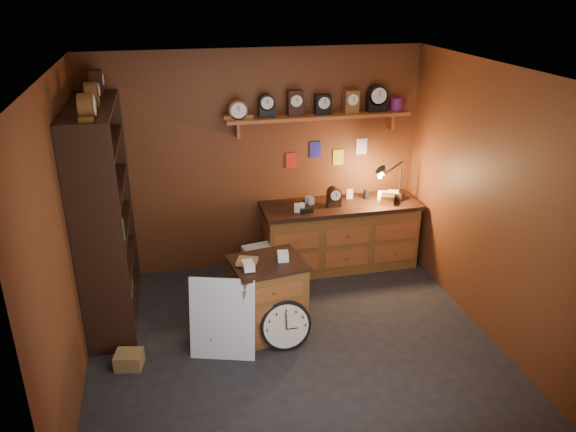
{
  "coord_description": "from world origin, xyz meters",
  "views": [
    {
      "loc": [
        -1.11,
        -4.64,
        3.41
      ],
      "look_at": [
        0.04,
        0.35,
        1.24
      ],
      "focal_mm": 35.0,
      "sensor_mm": 36.0,
      "label": 1
    }
  ],
  "objects_px": {
    "shelving_unit": "(100,207)",
    "workbench": "(340,232)",
    "low_cabinet": "(268,294)",
    "big_round_clock": "(285,325)"
  },
  "relations": [
    {
      "from": "workbench",
      "to": "big_round_clock",
      "type": "distance_m",
      "value": 1.88
    },
    {
      "from": "shelving_unit",
      "to": "big_round_clock",
      "type": "xyz_separation_m",
      "value": [
        1.71,
        -1.05,
        -1.0
      ]
    },
    {
      "from": "big_round_clock",
      "to": "shelving_unit",
      "type": "bearing_deg",
      "value": 148.32
    },
    {
      "from": "shelving_unit",
      "to": "low_cabinet",
      "type": "bearing_deg",
      "value": -25.05
    },
    {
      "from": "big_round_clock",
      "to": "workbench",
      "type": "bearing_deg",
      "value": 55.87
    },
    {
      "from": "low_cabinet",
      "to": "shelving_unit",
      "type": "bearing_deg",
      "value": 145.96
    },
    {
      "from": "shelving_unit",
      "to": "workbench",
      "type": "relative_size",
      "value": 1.32
    },
    {
      "from": "workbench",
      "to": "shelving_unit",
      "type": "bearing_deg",
      "value": -169.83
    },
    {
      "from": "low_cabinet",
      "to": "big_round_clock",
      "type": "height_order",
      "value": "low_cabinet"
    },
    {
      "from": "workbench",
      "to": "low_cabinet",
      "type": "bearing_deg",
      "value": -133.14
    }
  ]
}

